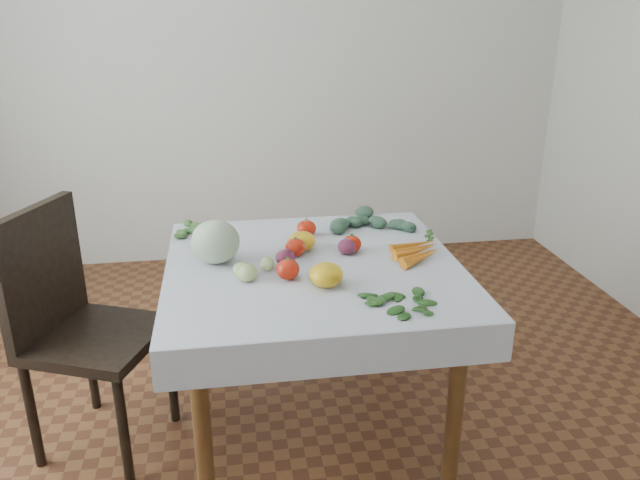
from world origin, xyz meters
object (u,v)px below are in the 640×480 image
(chair, at_px, (73,315))
(cabbage, at_px, (215,242))
(heirloom_back, at_px, (302,241))
(carrot_bunch, at_px, (419,251))
(table, at_px, (314,288))

(chair, xyz_separation_m, cabbage, (0.56, 0.01, 0.27))
(cabbage, xyz_separation_m, heirloom_back, (0.34, 0.07, -0.05))
(chair, relative_size, carrot_bunch, 3.71)
(table, bearing_deg, heirloom_back, 99.10)
(carrot_bunch, bearing_deg, cabbage, 176.23)
(heirloom_back, xyz_separation_m, carrot_bunch, (0.45, -0.13, -0.02))
(table, xyz_separation_m, chair, (-0.93, 0.07, -0.08))
(heirloom_back, bearing_deg, cabbage, -167.97)
(table, xyz_separation_m, heirloom_back, (-0.03, 0.16, 0.14))
(table, bearing_deg, cabbage, 167.37)
(table, height_order, heirloom_back, heirloom_back)
(carrot_bunch, bearing_deg, table, -175.95)
(cabbage, xyz_separation_m, carrot_bunch, (0.80, -0.05, -0.07))
(chair, height_order, heirloom_back, chair)
(heirloom_back, distance_m, carrot_bunch, 0.47)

